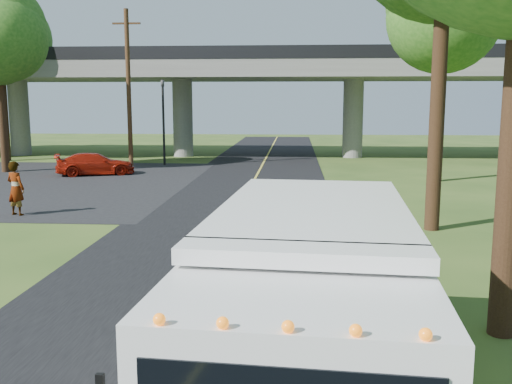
# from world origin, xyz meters

# --- Properties ---
(ground) EXTENTS (120.00, 120.00, 0.00)m
(ground) POSITION_xyz_m (0.00, 0.00, 0.00)
(ground) COLOR #30491A
(ground) RESTS_ON ground
(road) EXTENTS (7.00, 90.00, 0.02)m
(road) POSITION_xyz_m (0.00, 10.00, 0.01)
(road) COLOR black
(road) RESTS_ON ground
(parking_lot) EXTENTS (16.00, 18.00, 0.01)m
(parking_lot) POSITION_xyz_m (-11.00, 18.00, 0.01)
(parking_lot) COLOR black
(parking_lot) RESTS_ON ground
(lane_line) EXTENTS (0.12, 90.00, 0.01)m
(lane_line) POSITION_xyz_m (0.00, 10.00, 0.03)
(lane_line) COLOR gold
(lane_line) RESTS_ON road
(overpass) EXTENTS (54.00, 10.00, 7.30)m
(overpass) POSITION_xyz_m (0.00, 32.00, 4.56)
(overpass) COLOR slate
(overpass) RESTS_ON ground
(traffic_signal) EXTENTS (0.18, 0.22, 5.20)m
(traffic_signal) POSITION_xyz_m (-6.00, 26.00, 3.20)
(traffic_signal) COLOR black
(traffic_signal) RESTS_ON ground
(utility_pole) EXTENTS (1.60, 0.26, 9.00)m
(utility_pole) POSITION_xyz_m (-7.50, 24.00, 4.59)
(utility_pole) COLOR #472D19
(utility_pole) RESTS_ON ground
(tree_right_far) EXTENTS (5.77, 5.67, 10.99)m
(tree_right_far) POSITION_xyz_m (9.21, 19.84, 8.30)
(tree_right_far) COLOR #382314
(tree_right_far) RESTS_ON ground
(tree_left_far) EXTENTS (5.26, 5.16, 9.89)m
(tree_left_far) POSITION_xyz_m (-16.79, 27.84, 7.45)
(tree_left_far) COLOR #382314
(tree_left_far) RESTS_ON ground
(step_van) EXTENTS (2.76, 6.39, 2.62)m
(step_van) POSITION_xyz_m (2.20, -2.05, 1.42)
(step_van) COLOR white
(step_van) RESTS_ON ground
(red_sedan) EXTENTS (4.39, 3.01, 1.18)m
(red_sedan) POSITION_xyz_m (-8.61, 21.13, 0.59)
(red_sedan) COLOR #961709
(red_sedan) RESTS_ON ground
(pedestrian) EXTENTS (0.80, 0.66, 1.88)m
(pedestrian) POSITION_xyz_m (-7.50, 10.23, 0.94)
(pedestrian) COLOR gray
(pedestrian) RESTS_ON ground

